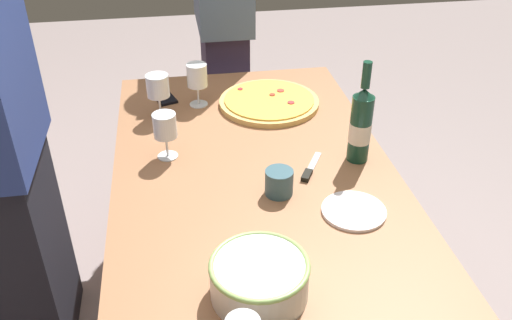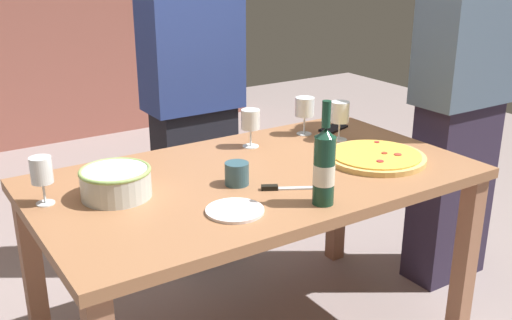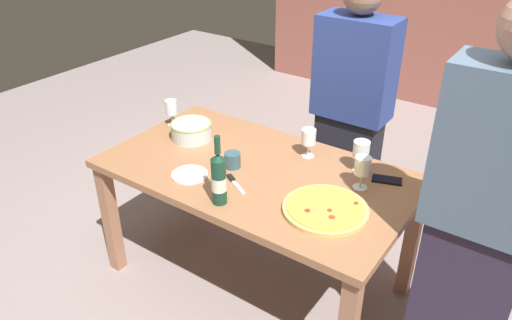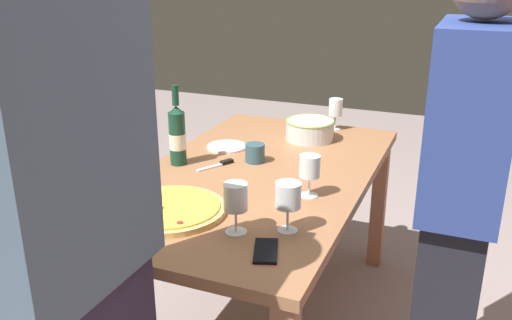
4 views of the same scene
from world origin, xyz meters
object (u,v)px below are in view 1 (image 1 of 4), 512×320
(serving_bowl, at_px, (259,277))
(side_plate, at_px, (354,211))
(wine_glass_far_right, at_px, (197,78))
(wine_bottle, at_px, (361,124))
(wine_glass_by_bottle, at_px, (158,87))
(wine_glass_far_left, at_px, (165,128))
(pizza, at_px, (269,102))
(person_host, at_px, (0,152))
(dining_table, at_px, (256,198))
(person_guest_left, at_px, (223,19))
(pizza_knife, at_px, (310,170))
(cup_amber, at_px, (279,182))
(cell_phone, at_px, (164,97))

(serving_bowl, distance_m, side_plate, 0.42)
(wine_glass_far_right, relative_size, side_plate, 0.91)
(wine_bottle, xyz_separation_m, wine_glass_by_bottle, (0.41, 0.64, -0.01))
(wine_bottle, height_order, wine_glass_far_left, wine_bottle)
(pizza, distance_m, wine_glass_far_right, 0.29)
(wine_glass_far_right, distance_m, person_host, 0.75)
(dining_table, bearing_deg, person_host, 78.99)
(dining_table, relative_size, pizza, 4.11)
(person_host, height_order, person_guest_left, person_guest_left)
(wine_glass_by_bottle, xyz_separation_m, pizza_knife, (-0.46, -0.46, -0.12))
(cup_amber, height_order, person_host, person_host)
(wine_glass_by_bottle, relative_size, wine_glass_far_right, 0.99)
(wine_glass_far_left, distance_m, person_guest_left, 0.99)
(pizza, relative_size, person_guest_left, 0.22)
(wine_glass_by_bottle, bearing_deg, wine_bottle, -122.68)
(wine_glass_far_right, relative_size, cup_amber, 1.99)
(wine_glass_far_left, distance_m, wine_glass_far_right, 0.39)
(wine_bottle, xyz_separation_m, wine_glass_far_left, (0.12, 0.62, -0.02))
(pizza_knife, xyz_separation_m, person_guest_left, (1.11, 0.15, 0.14))
(wine_glass_by_bottle, distance_m, cup_amber, 0.66)
(dining_table, xyz_separation_m, cell_phone, (0.60, 0.28, 0.10))
(serving_bowl, xyz_separation_m, wine_glass_by_bottle, (0.95, 0.22, 0.07))
(serving_bowl, relative_size, cup_amber, 2.80)
(cup_amber, bearing_deg, wine_glass_by_bottle, 31.66)
(wine_glass_far_right, xyz_separation_m, cell_phone, (0.08, 0.14, -0.11))
(wine_glass_far_left, bearing_deg, side_plate, -126.89)
(dining_table, xyz_separation_m, cup_amber, (-0.11, -0.05, 0.13))
(dining_table, bearing_deg, pizza_knife, -94.65)
(wine_glass_far_right, bearing_deg, cell_phone, 58.44)
(dining_table, xyz_separation_m, pizza_knife, (-0.01, -0.17, 0.10))
(serving_bowl, xyz_separation_m, wine_glass_far_right, (1.02, 0.07, 0.06))
(pizza, height_order, wine_glass_far_left, wine_glass_far_left)
(pizza, xyz_separation_m, person_host, (-0.32, 0.92, 0.05))
(wine_glass_by_bottle, distance_m, person_host, 0.58)
(dining_table, relative_size, cell_phone, 11.11)
(pizza, height_order, serving_bowl, serving_bowl)
(pizza, xyz_separation_m, side_plate, (-0.71, -0.12, -0.01))
(wine_glass_far_right, relative_size, person_guest_left, 0.10)
(pizza, height_order, wine_bottle, wine_bottle)
(cup_amber, distance_m, person_guest_left, 1.21)
(dining_table, relative_size, wine_glass_far_right, 9.47)
(pizza, xyz_separation_m, wine_glass_far_right, (0.05, 0.27, 0.10))
(serving_bowl, xyz_separation_m, person_guest_left, (1.60, -0.09, 0.10))
(dining_table, distance_m, cell_phone, 0.67)
(cell_phone, bearing_deg, cup_amber, 96.06)
(person_host, bearing_deg, wine_bottle, 5.03)
(person_host, bearing_deg, pizza_knife, 1.12)
(pizza, xyz_separation_m, wine_glass_by_bottle, (-0.03, 0.42, 0.11))
(wine_bottle, xyz_separation_m, cup_amber, (-0.15, 0.29, -0.09))
(dining_table, height_order, person_host, person_host)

